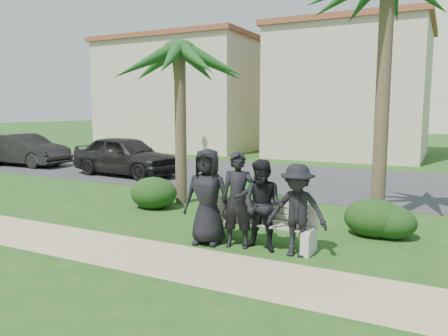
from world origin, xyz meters
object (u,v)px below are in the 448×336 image
(street_lamp, at_px, (177,104))
(man_d, at_px, (297,210))
(car_a, at_px, (126,156))
(palm_left, at_px, (180,52))
(park_bench, at_px, (255,226))
(car_b, at_px, (25,150))
(man_b, at_px, (238,200))
(man_c, at_px, (263,206))
(man_a, at_px, (207,196))

(street_lamp, relative_size, man_d, 2.56)
(car_a, bearing_deg, palm_left, -120.35)
(street_lamp, relative_size, park_bench, 1.81)
(palm_left, bearing_deg, car_b, 161.35)
(man_b, distance_m, man_c, 0.51)
(park_bench, distance_m, man_d, 1.07)
(park_bench, bearing_deg, car_a, 144.67)
(man_a, xyz_separation_m, man_d, (1.79, 0.08, -0.10))
(street_lamp, xyz_separation_m, car_b, (-4.71, -5.92, -2.20))
(park_bench, xyz_separation_m, man_a, (-0.86, -0.35, 0.57))
(man_a, xyz_separation_m, car_b, (-13.67, 6.72, -0.20))
(man_b, height_order, car_b, man_b)
(palm_left, bearing_deg, man_b, -42.73)
(man_a, distance_m, car_b, 15.23)
(park_bench, height_order, man_c, man_c)
(man_d, distance_m, palm_left, 6.15)
(man_a, relative_size, man_c, 1.10)
(man_b, distance_m, car_b, 15.77)
(palm_left, bearing_deg, street_lamp, 123.70)
(man_d, bearing_deg, car_b, 151.99)
(car_b, bearing_deg, man_a, -118.37)
(park_bench, xyz_separation_m, man_b, (-0.23, -0.29, 0.55))
(man_a, height_order, palm_left, palm_left)
(man_d, relative_size, car_a, 0.36)
(man_a, xyz_separation_m, man_b, (0.63, 0.06, -0.02))
(park_bench, relative_size, man_d, 1.42)
(man_d, xyz_separation_m, palm_left, (-4.29, 2.88, 3.34))
(park_bench, relative_size, man_a, 1.26)
(street_lamp, bearing_deg, man_a, -54.67)
(man_b, relative_size, car_b, 0.41)
(man_d, relative_size, car_b, 0.37)
(car_a, bearing_deg, man_b, -123.34)
(park_bench, bearing_deg, man_a, -156.43)
(man_b, height_order, palm_left, palm_left)
(park_bench, height_order, car_a, car_a)
(man_a, xyz_separation_m, car_a, (-7.36, 6.43, -0.14))
(park_bench, distance_m, man_c, 0.63)
(street_lamp, bearing_deg, park_bench, -51.39)
(palm_left, xyz_separation_m, car_b, (-11.17, 3.77, -3.43))
(man_d, height_order, car_a, man_d)
(car_b, bearing_deg, palm_left, -110.82)
(car_a, bearing_deg, man_d, -119.57)
(street_lamp, relative_size, car_a, 0.92)
(car_a, bearing_deg, park_bench, -121.29)
(palm_left, height_order, car_a, palm_left)
(park_bench, xyz_separation_m, car_b, (-14.52, 6.37, 0.37))
(man_d, bearing_deg, man_c, 175.89)
(man_c, distance_m, man_d, 0.65)
(palm_left, xyz_separation_m, car_a, (-4.86, 3.48, -3.38))
(car_b, bearing_deg, man_b, -117.15)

